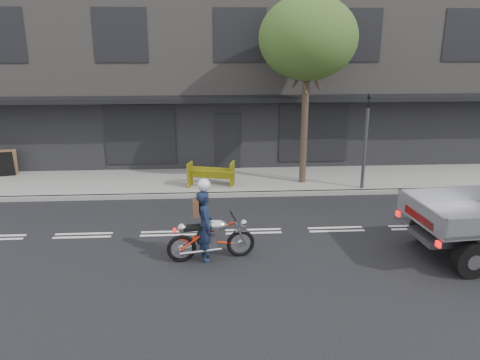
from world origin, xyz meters
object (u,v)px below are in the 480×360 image
street_tree (308,39)px  traffic_light_pole (365,147)px  construction_barrier (211,175)px  rider (205,225)px  sandwich_board (5,164)px  motorcycle (211,237)px

street_tree → traffic_light_pole: 4.23m
construction_barrier → rider: bearing=-91.7°
sandwich_board → motorcycle: bearing=-57.2°
street_tree → rider: bearing=-121.3°
traffic_light_pole → motorcycle: bearing=-137.3°
motorcycle → rider: rider is taller
street_tree → rider: 8.11m
street_tree → construction_barrier: size_ratio=4.12×
street_tree → construction_barrier: bearing=-171.5°
traffic_light_pole → motorcycle: 7.43m
sandwich_board → construction_barrier: bearing=-28.2°
street_tree → sandwich_board: street_tree is taller
traffic_light_pole → street_tree: bearing=157.0°
street_tree → sandwich_board: 12.29m
traffic_light_pole → rider: 7.50m
rider → sandwich_board: size_ratio=1.81×
rider → sandwich_board: bearing=38.6°
street_tree → traffic_light_pole: size_ratio=1.93×
traffic_light_pole → rider: (-5.55, -4.98, -0.75)m
traffic_light_pole → motorcycle: (-5.40, -4.98, -1.07)m
street_tree → motorcycle: bearing=-120.2°
street_tree → rider: size_ratio=3.76×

